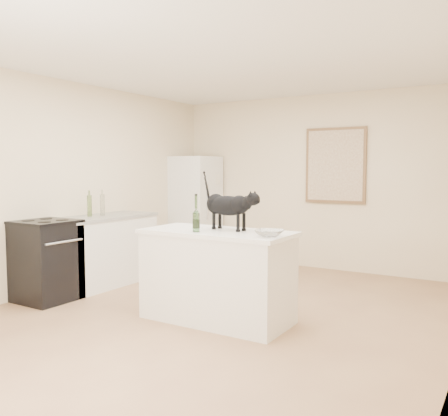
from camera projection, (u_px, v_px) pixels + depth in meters
The scene contains 17 objects.
floor at pixel (219, 313), 5.00m from camera, with size 5.50×5.50×0.00m, color tan.
ceiling at pixel (219, 58), 4.79m from camera, with size 5.50×5.50×0.00m, color white.
wall_back at pixel (316, 182), 7.23m from camera, with size 4.50×4.50×0.00m, color beige.
wall_left at pixel (68, 185), 6.07m from camera, with size 5.50×5.50×0.00m, color beige.
island_base at pixel (217, 278), 4.74m from camera, with size 1.44×0.67×0.86m, color white.
island_top at pixel (217, 233), 4.71m from camera, with size 1.50×0.70×0.04m, color white.
left_cabinets at pixel (104, 252), 6.24m from camera, with size 0.60×1.40×0.86m, color white.
left_countertop at pixel (104, 217), 6.20m from camera, with size 0.62×1.44×0.04m, color gray.
stove at pixel (46, 261), 5.47m from camera, with size 0.60×0.60×0.90m, color black.
fridge at pixel (195, 208), 7.94m from camera, with size 0.68×0.68×1.70m, color white.
artwork_frame at pixel (335, 165), 7.03m from camera, with size 0.90×0.03×1.10m, color brown.
artwork_canvas at pixel (335, 165), 7.01m from camera, with size 0.82×0.00×1.02m, color beige.
black_cat at pixel (228, 208), 4.73m from camera, with size 0.62×0.18×0.43m, color black, non-canonical shape.
wine_bottle at pixel (196, 215), 4.59m from camera, with size 0.07×0.07×0.32m, color #2C6026.
glass_bowl at pixel (269, 233), 4.27m from camera, with size 0.26×0.26×0.06m, color silver.
fridge_paper at pixel (217, 179), 7.83m from camera, with size 0.00×0.12×0.16m, color beige.
counter_bottle_cluster at pixel (96, 205), 6.12m from camera, with size 0.09×0.25×0.27m.
Camera 1 is at (2.60, -4.14, 1.51)m, focal length 38.55 mm.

